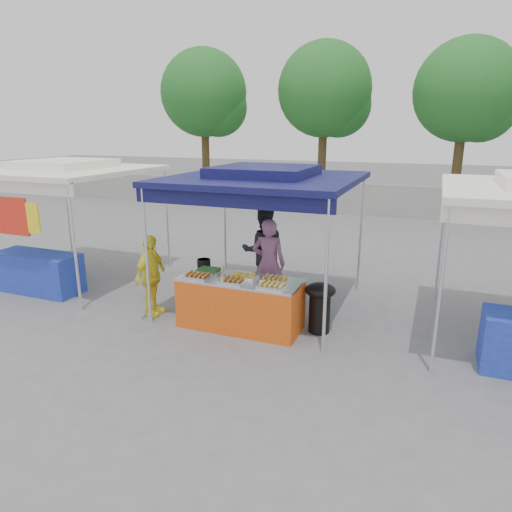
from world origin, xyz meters
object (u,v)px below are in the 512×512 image
at_px(wok_burner, 320,303).
at_px(customer_person, 151,276).
at_px(cooking_pot, 204,263).
at_px(vendor_table, 240,303).
at_px(vendor_woman, 269,264).
at_px(helper_man, 263,251).

distance_m(wok_burner, customer_person, 2.97).
height_order(wok_burner, customer_person, customer_person).
xyz_separation_m(cooking_pot, wok_burner, (2.12, -0.06, -0.43)).
height_order(vendor_table, wok_burner, vendor_table).
bearing_deg(wok_burner, customer_person, 177.41).
distance_m(vendor_table, wok_burner, 1.30).
bearing_deg(customer_person, wok_burner, -84.16).
bearing_deg(vendor_table, customer_person, -177.37).
xyz_separation_m(cooking_pot, vendor_woman, (0.98, 0.65, -0.08)).
distance_m(vendor_woman, helper_man, 0.77).
height_order(wok_burner, helper_man, helper_man).
bearing_deg(helper_man, vendor_woman, 91.77).
bearing_deg(vendor_table, vendor_woman, 83.16).
xyz_separation_m(wok_burner, customer_person, (-2.93, -0.39, 0.23)).
relative_size(vendor_table, vendor_woman, 1.20).
height_order(cooking_pot, helper_man, helper_man).
height_order(vendor_woman, helper_man, helper_man).
height_order(helper_man, customer_person, helper_man).
height_order(vendor_woman, customer_person, vendor_woman).
bearing_deg(vendor_woman, helper_man, -68.89).
relative_size(wok_burner, customer_person, 0.57).
bearing_deg(customer_person, vendor_woman, -60.24).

